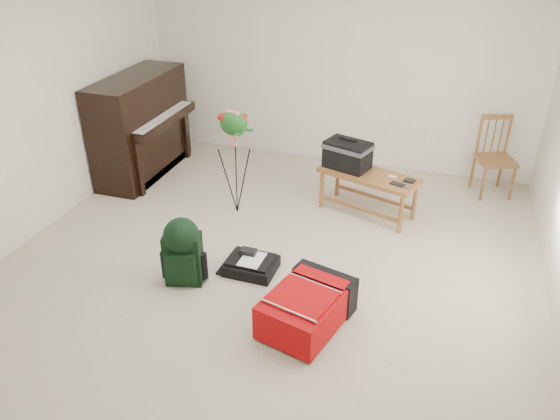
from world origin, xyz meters
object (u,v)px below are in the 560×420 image
(red_suitcase, at_px, (308,303))
(black_duffel, at_px, (251,265))
(flower_stand, at_px, (235,163))
(green_backpack, at_px, (182,248))
(bench, at_px, (352,163))
(dining_chair, at_px, (496,157))
(piano, at_px, (142,128))

(red_suitcase, height_order, black_duffel, red_suitcase)
(flower_stand, bearing_deg, green_backpack, -78.06)
(bench, bearing_deg, flower_stand, -142.91)
(dining_chair, distance_m, black_duffel, 3.26)
(black_duffel, relative_size, green_backpack, 0.72)
(red_suitcase, relative_size, black_duffel, 1.91)
(red_suitcase, bearing_deg, black_duffel, 158.43)
(piano, relative_size, bench, 1.30)
(piano, height_order, bench, piano)
(piano, height_order, green_backpack, piano)
(piano, height_order, dining_chair, piano)
(red_suitcase, xyz_separation_m, flower_stand, (-1.26, 1.54, 0.41))
(flower_stand, bearing_deg, red_suitcase, -40.68)
(red_suitcase, bearing_deg, piano, 156.69)
(flower_stand, bearing_deg, dining_chair, 37.23)
(dining_chair, xyz_separation_m, red_suitcase, (-1.44, -2.93, -0.27))
(red_suitcase, xyz_separation_m, green_backpack, (-1.22, 0.17, 0.18))
(piano, relative_size, flower_stand, 1.23)
(bench, bearing_deg, red_suitcase, -70.19)
(piano, xyz_separation_m, green_backpack, (1.55, -1.98, -0.24))
(dining_chair, bearing_deg, flower_stand, -173.75)
(red_suitcase, distance_m, flower_stand, 2.03)
(piano, xyz_separation_m, dining_chair, (4.21, 0.78, -0.15))
(piano, xyz_separation_m, bench, (2.70, -0.19, -0.01))
(bench, xyz_separation_m, black_duffel, (-0.63, -1.45, -0.51))
(bench, xyz_separation_m, flower_stand, (-1.20, -0.42, 0.01))
(dining_chair, relative_size, red_suitcase, 1.03)
(bench, bearing_deg, piano, -166.17)
(green_backpack, distance_m, flower_stand, 1.39)
(piano, xyz_separation_m, flower_stand, (1.50, -0.61, -0.01))
(red_suitcase, relative_size, green_backpack, 1.38)
(black_duffel, xyz_separation_m, flower_stand, (-0.56, 1.03, 0.52))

